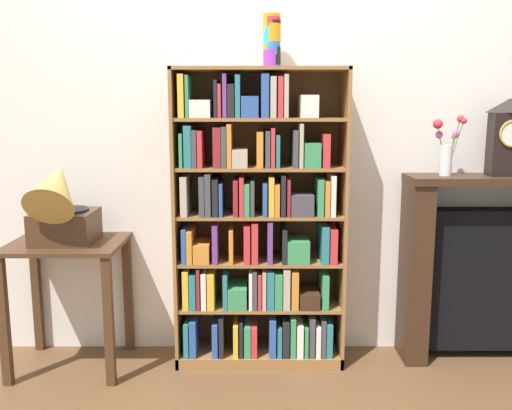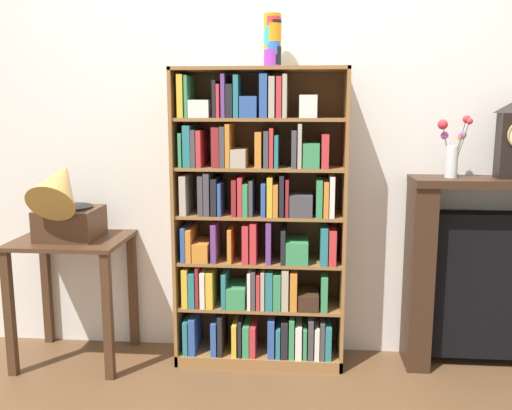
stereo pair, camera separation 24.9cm
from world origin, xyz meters
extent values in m
cube|color=brown|center=(0.00, 0.00, -0.01)|extent=(7.63, 6.40, 0.02)
cube|color=silver|center=(0.12, 0.31, 1.30)|extent=(4.63, 0.08, 2.60)
cube|color=olive|center=(-0.44, 0.12, 0.80)|extent=(0.02, 0.31, 1.59)
cube|color=olive|center=(0.44, 0.12, 0.80)|extent=(0.02, 0.31, 1.59)
cube|color=brown|center=(0.00, 0.27, 0.80)|extent=(0.90, 0.01, 1.59)
cube|color=olive|center=(0.00, 0.12, 1.58)|extent=(0.90, 0.31, 0.02)
cube|color=olive|center=(0.00, 0.12, 0.03)|extent=(0.90, 0.31, 0.06)
cube|color=teal|center=(-0.40, 0.09, 0.15)|extent=(0.03, 0.23, 0.19)
cube|color=#2D519E|center=(-0.36, 0.09, 0.16)|extent=(0.04, 0.23, 0.20)
cube|color=#2D519E|center=(-0.24, 0.09, 0.15)|extent=(0.03, 0.22, 0.18)
cube|color=black|center=(-0.21, 0.10, 0.17)|extent=(0.02, 0.24, 0.22)
cube|color=gold|center=(-0.13, 0.08, 0.15)|extent=(0.03, 0.20, 0.18)
cube|color=black|center=(-0.10, 0.10, 0.16)|extent=(0.02, 0.24, 0.20)
cube|color=#388E56|center=(-0.07, 0.11, 0.15)|extent=(0.04, 0.26, 0.17)
cube|color=#C63338|center=(-0.03, 0.08, 0.14)|extent=(0.03, 0.20, 0.17)
cube|color=#2D519E|center=(0.07, 0.08, 0.17)|extent=(0.04, 0.21, 0.21)
cube|color=teal|center=(0.11, 0.11, 0.14)|extent=(0.02, 0.26, 0.16)
cube|color=black|center=(0.14, 0.09, 0.16)|extent=(0.04, 0.23, 0.20)
cube|color=#388E56|center=(0.18, 0.11, 0.17)|extent=(0.03, 0.26, 0.22)
cube|color=white|center=(0.22, 0.09, 0.15)|extent=(0.03, 0.22, 0.18)
cube|color=#388E56|center=(0.25, 0.10, 0.14)|extent=(0.02, 0.24, 0.17)
cube|color=#424247|center=(0.28, 0.09, 0.17)|extent=(0.03, 0.21, 0.22)
cube|color=white|center=(0.32, 0.11, 0.15)|extent=(0.03, 0.26, 0.17)
cube|color=#424247|center=(0.34, 0.09, 0.16)|extent=(0.02, 0.23, 0.21)
cube|color=teal|center=(0.38, 0.09, 0.15)|extent=(0.03, 0.23, 0.19)
cube|color=olive|center=(0.00, 0.12, 0.32)|extent=(0.87, 0.29, 0.02)
cube|color=gold|center=(-0.39, 0.08, 0.44)|extent=(0.03, 0.20, 0.21)
cube|color=teal|center=(-0.36, 0.11, 0.43)|extent=(0.03, 0.26, 0.19)
cube|color=maroon|center=(-0.33, 0.08, 0.44)|extent=(0.02, 0.21, 0.22)
cube|color=white|center=(-0.30, 0.10, 0.43)|extent=(0.03, 0.25, 0.20)
cube|color=gold|center=(-0.26, 0.08, 0.43)|extent=(0.04, 0.21, 0.20)
cube|color=teal|center=(-0.18, 0.08, 0.43)|extent=(0.02, 0.20, 0.19)
cube|color=#388E56|center=(-0.12, 0.09, 0.39)|extent=(0.10, 0.22, 0.12)
cube|color=white|center=(-0.05, 0.11, 0.43)|extent=(0.02, 0.26, 0.20)
cube|color=#424247|center=(-0.03, 0.08, 0.44)|extent=(0.02, 0.20, 0.21)
cube|color=#C63338|center=(0.00, 0.09, 0.43)|extent=(0.02, 0.23, 0.19)
cube|color=#B2A893|center=(0.02, 0.10, 0.43)|extent=(0.02, 0.25, 0.21)
cube|color=teal|center=(0.06, 0.08, 0.43)|extent=(0.04, 0.21, 0.21)
cube|color=#388E56|center=(0.10, 0.11, 0.43)|extent=(0.04, 0.26, 0.20)
cube|color=#B2A893|center=(0.14, 0.08, 0.44)|extent=(0.04, 0.20, 0.22)
cube|color=orange|center=(0.19, 0.09, 0.43)|extent=(0.04, 0.22, 0.21)
cube|color=#382316|center=(0.27, 0.09, 0.37)|extent=(0.11, 0.21, 0.09)
cube|color=#388E56|center=(0.35, 0.11, 0.42)|extent=(0.03, 0.25, 0.19)
cube|color=olive|center=(0.00, 0.12, 0.57)|extent=(0.87, 0.29, 0.02)
cube|color=#2D519E|center=(-0.40, 0.09, 0.67)|extent=(0.02, 0.23, 0.18)
cube|color=orange|center=(-0.37, 0.10, 0.67)|extent=(0.03, 0.24, 0.17)
cube|color=orange|center=(-0.31, 0.08, 0.63)|extent=(0.08, 0.21, 0.10)
cube|color=#663884|center=(-0.23, 0.08, 0.69)|extent=(0.03, 0.21, 0.20)
cube|color=orange|center=(-0.15, 0.09, 0.67)|extent=(0.02, 0.23, 0.18)
cube|color=#C63338|center=(-0.07, 0.11, 0.68)|extent=(0.03, 0.25, 0.20)
cube|color=#C63338|center=(-0.03, 0.11, 0.69)|extent=(0.03, 0.26, 0.22)
cube|color=#663884|center=(0.05, 0.10, 0.69)|extent=(0.03, 0.24, 0.22)
cube|color=black|center=(0.13, 0.11, 0.67)|extent=(0.02, 0.25, 0.18)
cube|color=#388E56|center=(0.20, 0.08, 0.64)|extent=(0.12, 0.21, 0.12)
cube|color=teal|center=(0.34, 0.11, 0.68)|extent=(0.04, 0.26, 0.20)
cube|color=#C63338|center=(0.39, 0.08, 0.67)|extent=(0.04, 0.20, 0.18)
cube|color=olive|center=(0.00, 0.12, 0.83)|extent=(0.87, 0.29, 0.02)
cube|color=#B2A893|center=(-0.39, 0.09, 0.94)|extent=(0.03, 0.23, 0.21)
cube|color=#424247|center=(-0.30, 0.11, 0.94)|extent=(0.03, 0.25, 0.21)
cube|color=#424247|center=(-0.27, 0.10, 0.95)|extent=(0.03, 0.24, 0.22)
cube|color=black|center=(-0.23, 0.11, 0.93)|extent=(0.03, 0.26, 0.19)
cube|color=#2D519E|center=(-0.20, 0.09, 0.92)|extent=(0.02, 0.22, 0.17)
cube|color=maroon|center=(-0.13, 0.09, 0.93)|extent=(0.02, 0.23, 0.19)
cube|color=#C63338|center=(-0.09, 0.08, 0.94)|extent=(0.02, 0.20, 0.20)
cube|color=#388E56|center=(-0.07, 0.09, 0.92)|extent=(0.03, 0.23, 0.17)
cube|color=#424247|center=(-0.04, 0.09, 0.93)|extent=(0.02, 0.22, 0.19)
cube|color=#2D519E|center=(0.03, 0.09, 0.92)|extent=(0.02, 0.22, 0.17)
cube|color=gold|center=(0.06, 0.08, 0.94)|extent=(0.03, 0.20, 0.20)
cube|color=orange|center=(0.09, 0.10, 0.92)|extent=(0.03, 0.24, 0.17)
cube|color=black|center=(0.12, 0.08, 0.94)|extent=(0.02, 0.21, 0.21)
cube|color=maroon|center=(0.15, 0.11, 0.93)|extent=(0.02, 0.26, 0.19)
cube|color=#424247|center=(0.22, 0.07, 0.89)|extent=(0.12, 0.18, 0.11)
cube|color=#388E56|center=(0.31, 0.09, 0.93)|extent=(0.03, 0.23, 0.19)
cube|color=orange|center=(0.35, 0.10, 0.93)|extent=(0.03, 0.24, 0.18)
cube|color=white|center=(0.38, 0.09, 0.94)|extent=(0.03, 0.21, 0.21)
cube|color=olive|center=(0.00, 0.12, 1.08)|extent=(0.87, 0.29, 0.02)
cube|color=#388E56|center=(-0.40, 0.09, 1.17)|extent=(0.02, 0.22, 0.17)
cube|color=teal|center=(-0.37, 0.08, 1.19)|extent=(0.04, 0.20, 0.21)
cube|color=#424247|center=(-0.33, 0.08, 1.18)|extent=(0.02, 0.21, 0.19)
cube|color=#C63338|center=(-0.30, 0.09, 1.18)|extent=(0.02, 0.22, 0.19)
cube|color=maroon|center=(-0.22, 0.10, 1.19)|extent=(0.04, 0.25, 0.21)
cube|color=#424247|center=(-0.18, 0.09, 1.19)|extent=(0.03, 0.23, 0.21)
cube|color=orange|center=(-0.16, 0.10, 1.20)|extent=(0.02, 0.25, 0.22)
cube|color=#B2A893|center=(-0.10, 0.07, 1.13)|extent=(0.08, 0.18, 0.09)
cube|color=orange|center=(0.00, 0.10, 1.18)|extent=(0.03, 0.24, 0.18)
cube|color=#424247|center=(0.04, 0.11, 1.18)|extent=(0.02, 0.25, 0.19)
cube|color=#C63338|center=(0.07, 0.09, 1.19)|extent=(0.02, 0.23, 0.20)
cube|color=teal|center=(0.09, 0.10, 1.17)|extent=(0.02, 0.24, 0.17)
cube|color=#424247|center=(0.18, 0.11, 1.18)|extent=(0.03, 0.26, 0.19)
cube|color=#B2A893|center=(0.21, 0.08, 1.20)|extent=(0.02, 0.21, 0.22)
cube|color=#388E56|center=(0.27, 0.10, 1.15)|extent=(0.08, 0.24, 0.13)
cube|color=#C63338|center=(0.34, 0.08, 1.17)|extent=(0.04, 0.21, 0.17)
cube|color=olive|center=(0.00, 0.12, 1.33)|extent=(0.87, 0.29, 0.02)
cube|color=gold|center=(-0.39, 0.10, 1.45)|extent=(0.03, 0.25, 0.22)
cube|color=#388E56|center=(-0.36, 0.08, 1.44)|extent=(0.02, 0.21, 0.21)
cube|color=white|center=(-0.30, 0.09, 1.38)|extent=(0.10, 0.22, 0.09)
cube|color=black|center=(-0.22, 0.11, 1.43)|extent=(0.02, 0.26, 0.19)
cube|color=#C63338|center=(-0.20, 0.10, 1.42)|extent=(0.02, 0.24, 0.17)
cube|color=#663884|center=(-0.18, 0.10, 1.45)|extent=(0.02, 0.25, 0.22)
cube|color=black|center=(-0.15, 0.09, 1.42)|extent=(0.03, 0.22, 0.17)
cube|color=teal|center=(-0.11, 0.09, 1.45)|extent=(0.02, 0.22, 0.21)
cube|color=#2D519E|center=(-0.05, 0.07, 1.39)|extent=(0.09, 0.18, 0.11)
cube|color=#2D519E|center=(0.03, 0.11, 1.45)|extent=(0.04, 0.25, 0.22)
cube|color=#B2A893|center=(0.07, 0.10, 1.44)|extent=(0.03, 0.24, 0.20)
cube|color=#C63338|center=(0.10, 0.11, 1.44)|extent=(0.03, 0.25, 0.20)
cube|color=#B2A893|center=(0.13, 0.09, 1.45)|extent=(0.02, 0.22, 0.21)
cube|color=white|center=(0.25, 0.09, 1.40)|extent=(0.09, 0.23, 0.11)
cylinder|color=purple|center=(0.06, 0.15, 1.64)|extent=(0.09, 0.09, 0.09)
cylinder|color=black|center=(0.06, 0.15, 1.65)|extent=(0.09, 0.09, 0.09)
cylinder|color=orange|center=(0.06, 0.15, 1.67)|extent=(0.09, 0.09, 0.09)
cylinder|color=green|center=(0.06, 0.15, 1.69)|extent=(0.09, 0.09, 0.09)
cylinder|color=blue|center=(0.06, 0.15, 1.70)|extent=(0.09, 0.09, 0.09)
cylinder|color=pink|center=(0.06, 0.15, 1.72)|extent=(0.09, 0.09, 0.09)
cylinder|color=white|center=(0.06, 0.15, 1.74)|extent=(0.09, 0.09, 0.09)
cylinder|color=#28B2B7|center=(0.06, 0.15, 1.75)|extent=(0.09, 0.09, 0.09)
cylinder|color=orange|center=(0.06, 0.15, 1.77)|extent=(0.09, 0.09, 0.09)
cylinder|color=black|center=(0.06, 0.15, 1.78)|extent=(0.09, 0.09, 0.09)
cylinder|color=red|center=(0.06, 0.15, 1.80)|extent=(0.09, 0.09, 0.09)
cylinder|color=orange|center=(0.06, 0.15, 1.82)|extent=(0.09, 0.09, 0.09)
cube|color=#472D1C|center=(-1.02, 0.03, 0.68)|extent=(0.59, 0.49, 0.02)
cube|color=#472D1C|center=(-1.28, -0.18, 0.34)|extent=(0.04, 0.04, 0.67)
cube|color=#472D1C|center=(-0.76, -0.18, 0.34)|extent=(0.04, 0.04, 0.67)
cube|color=#472D1C|center=(-1.28, 0.24, 0.34)|extent=(0.04, 0.04, 0.67)
cube|color=#472D1C|center=(-0.76, 0.24, 0.34)|extent=(0.04, 0.04, 0.67)
cube|color=#472D1C|center=(-1.02, 0.03, 0.78)|extent=(0.31, 0.29, 0.16)
cylinder|color=black|center=(-1.02, 0.03, 0.87)|extent=(0.25, 0.25, 0.01)
cylinder|color=#B79347|center=(-1.02, -0.01, 0.89)|extent=(0.03, 0.03, 0.06)
cone|color=#B79347|center=(-1.02, -0.08, 1.00)|extent=(0.25, 0.37, 0.37)
cube|color=#382316|center=(1.25, 0.13, 1.01)|extent=(0.92, 0.28, 0.04)
cube|color=#382316|center=(0.85, 0.13, 0.50)|extent=(0.12, 0.25, 0.99)
cube|color=black|center=(1.25, 0.18, 0.45)|extent=(0.64, 0.14, 0.79)
cube|color=black|center=(1.31, 0.13, 1.20)|extent=(0.19, 0.10, 0.33)
pyramid|color=black|center=(1.31, 0.13, 1.40)|extent=(0.19, 0.10, 0.08)
cylinder|color=silver|center=(0.99, 0.13, 1.11)|extent=(0.06, 0.06, 0.16)
cylinder|color=#4C753D|center=(1.01, 0.12, 1.19)|extent=(0.06, 0.03, 0.29)
sphere|color=red|center=(1.04, 0.11, 1.33)|extent=(0.04, 0.04, 0.04)
cylinder|color=#4C753D|center=(0.97, 0.14, 1.15)|extent=(0.04, 0.02, 0.20)
sphere|color=#B24CB7|center=(0.95, 0.15, 1.25)|extent=(0.04, 0.04, 0.04)
cylinder|color=#4C753D|center=(1.02, 0.15, 1.15)|extent=(0.05, 0.02, 0.21)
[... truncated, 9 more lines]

